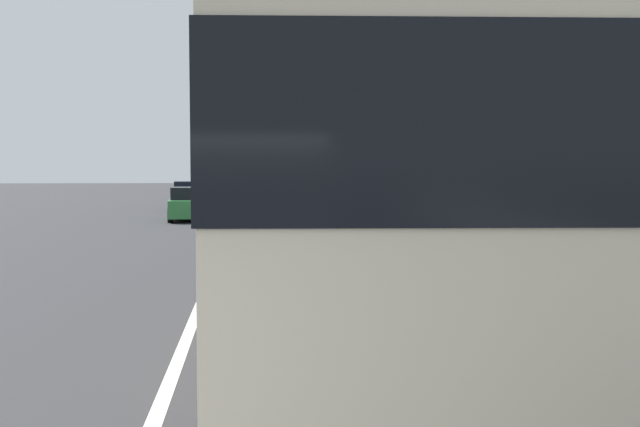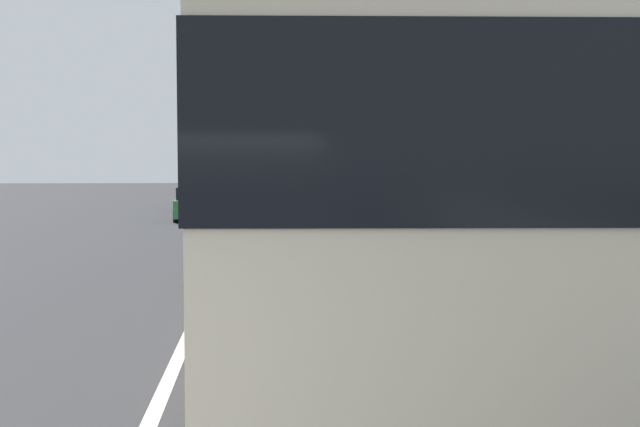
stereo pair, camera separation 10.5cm
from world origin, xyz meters
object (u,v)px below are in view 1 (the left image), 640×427
Objects in this scene: car_ahead_same_lane at (211,191)px; car_far_distant at (191,204)px; roadside_tree_far_block at (467,104)px; coach_bus at (351,189)px; car_side_street at (191,196)px; car_behind_bus at (279,198)px; utility_pole at (628,106)px.

car_ahead_same_lane is 1.09× the size of car_far_distant.
car_far_distant is 16.18m from roadside_tree_far_block.
car_ahead_same_lane is at bearing 15.11° from roadside_tree_far_block.
coach_bus reaches higher than car_far_distant.
car_side_street is at bearing 11.50° from coach_bus.
car_far_distant is at bearing 0.35° from car_side_street.
car_side_street is 23.33m from roadside_tree_far_block.
utility_pole reaches higher than car_behind_bus.
car_far_distant is at bearing 31.45° from roadside_tree_far_block.
car_side_street is at bearing -0.70° from car_ahead_same_lane.
car_side_street is 0.94× the size of car_ahead_same_lane.
coach_bus is 41.12m from car_ahead_same_lane.
car_side_street is at bearing 64.79° from car_behind_bus.
utility_pole reaches higher than car_far_distant.
coach_bus is 2.11× the size of roadside_tree_far_block.
car_behind_bus is at bearing 3.09° from coach_bus.
coach_bus is at bearing 123.76° from utility_pole.
coach_bus is at bearing 4.03° from car_side_street.
car_far_distant is (-17.40, -0.08, -0.01)m from car_ahead_same_lane.
utility_pole is at bearing 16.82° from car_ahead_same_lane.
coach_bus is 2.58× the size of car_side_street.
car_behind_bus is 1.04× the size of car_far_distant.
roadside_tree_far_block is 6.45m from utility_pole.
utility_pole reaches higher than car_ahead_same_lane.
car_ahead_same_lane is (11.37, 4.08, -0.00)m from car_behind_bus.
roadside_tree_far_block reaches higher than coach_bus.
coach_bus reaches higher than car_ahead_same_lane.
car_ahead_same_lane is at bearing 14.26° from utility_pole.
car_behind_bus is at bearing 11.77° from utility_pole.
car_far_distant is at bearing 25.32° from utility_pole.
car_behind_bus is 1.01× the size of car_side_street.
car_side_street is 0.82× the size of roadside_tree_far_block.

